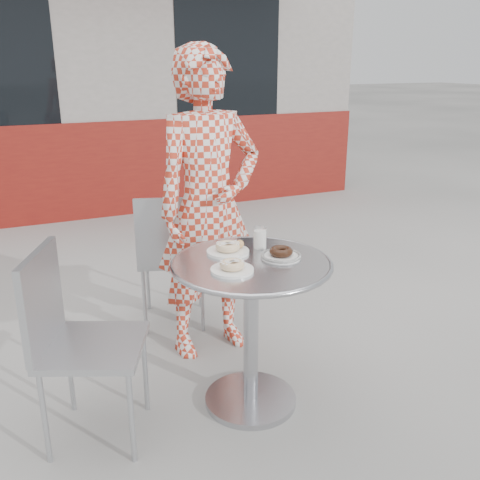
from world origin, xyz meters
name	(u,v)px	position (x,y,z in m)	size (l,w,h in m)	color
ground	(255,400)	(0.00, 0.00, 0.00)	(60.00, 60.00, 0.00)	#A3A09B
storefront	(71,69)	(0.00, 5.56, 1.49)	(6.02, 4.55, 3.00)	gray
bistro_table	(251,298)	(-0.02, 0.00, 0.56)	(0.73, 0.73, 0.74)	silver
chair_far	(174,282)	(-0.10, 0.99, 0.26)	(0.51, 0.52, 0.86)	#ADB0B5
chair_left	(94,382)	(-0.74, 0.07, 0.27)	(0.55, 0.54, 0.87)	#ADB0B5
seated_person	(209,207)	(0.01, 0.60, 0.84)	(0.61, 0.40, 1.68)	#B8301C
plate_far	(229,249)	(-0.07, 0.15, 0.76)	(0.20, 0.20, 0.05)	white
plate_near	(232,267)	(-0.15, -0.07, 0.76)	(0.19, 0.19, 0.05)	white
plate_checker	(281,254)	(0.12, -0.01, 0.75)	(0.19, 0.19, 0.05)	white
milk_cup	(260,238)	(0.09, 0.15, 0.79)	(0.07, 0.07, 0.10)	white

